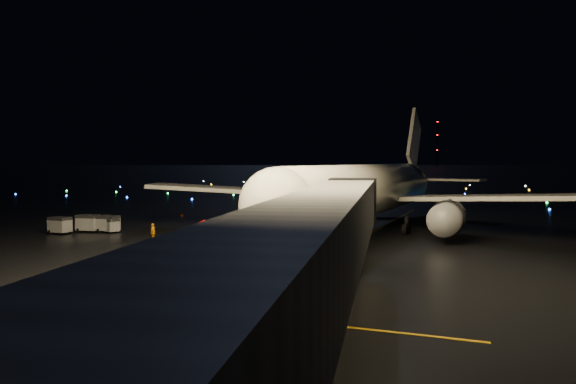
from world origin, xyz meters
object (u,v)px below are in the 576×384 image
at_px(baggage_cart_1, 108,224).
at_px(baggage_cart_2, 88,223).
at_px(baggage_cart_3, 60,225).
at_px(pushback_tug, 211,279).
at_px(airliner, 375,162).
at_px(crew_c, 153,233).
at_px(baggage_cart_0, 110,226).
at_px(belt_loader, 168,241).

distance_m(baggage_cart_1, baggage_cart_2, 2.32).
relative_size(baggage_cart_1, baggage_cart_3, 1.02).
distance_m(pushback_tug, baggage_cart_1, 32.20).
bearing_deg(pushback_tug, baggage_cart_3, 131.40).
relative_size(baggage_cart_1, baggage_cart_2, 0.97).
distance_m(airliner, crew_c, 25.13).
relative_size(pushback_tug, crew_c, 2.05).
relative_size(baggage_cart_0, baggage_cart_2, 0.79).
bearing_deg(baggage_cart_0, airliner, 43.95).
bearing_deg(baggage_cart_3, baggage_cart_0, 35.14).
relative_size(pushback_tug, baggage_cart_0, 2.10).
bearing_deg(pushback_tug, airliner, 69.45).
relative_size(crew_c, baggage_cart_1, 0.84).
bearing_deg(airliner, crew_c, -135.75).
xyz_separation_m(airliner, baggage_cart_3, (-30.94, -14.51, -6.81)).
relative_size(airliner, baggage_cart_3, 25.63).
bearing_deg(airliner, baggage_cart_2, -154.97).
xyz_separation_m(crew_c, baggage_cart_2, (-11.18, 3.98, 0.04)).
height_order(baggage_cart_1, baggage_cart_3, baggage_cart_1).
xyz_separation_m(airliner, pushback_tug, (-2.57, -32.62, -6.83)).
bearing_deg(crew_c, pushback_tug, 28.73).
xyz_separation_m(belt_loader, baggage_cart_2, (-18.96, 13.28, -0.78)).
height_order(pushback_tug, crew_c, crew_c).
xyz_separation_m(pushback_tug, baggage_cart_0, (-24.03, 20.94, -0.13)).
distance_m(airliner, pushback_tug, 33.43).
xyz_separation_m(airliner, baggage_cart_0, (-26.59, -11.68, -6.96)).
xyz_separation_m(crew_c, baggage_cart_0, (-8.54, 4.43, -0.15)).
relative_size(baggage_cart_0, baggage_cart_3, 0.84).
distance_m(airliner, baggage_cart_3, 34.85).
bearing_deg(crew_c, baggage_cart_1, -131.24).
distance_m(pushback_tug, baggage_cart_0, 31.87).
bearing_deg(baggage_cart_2, baggage_cart_3, -134.21).
bearing_deg(belt_loader, baggage_cart_3, 164.68).
xyz_separation_m(pushback_tug, baggage_cart_3, (-28.37, 18.11, 0.02)).
distance_m(airliner, baggage_cart_2, 32.36).
bearing_deg(crew_c, baggage_cart_0, -131.82).
relative_size(belt_loader, baggage_cart_0, 4.03).
height_order(airliner, belt_loader, airliner).
bearing_deg(baggage_cart_0, belt_loader, -19.82).
bearing_deg(pushback_tug, belt_loader, 120.81).
relative_size(baggage_cart_2, baggage_cart_3, 1.05).
height_order(baggage_cart_1, baggage_cart_2, baggage_cart_2).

